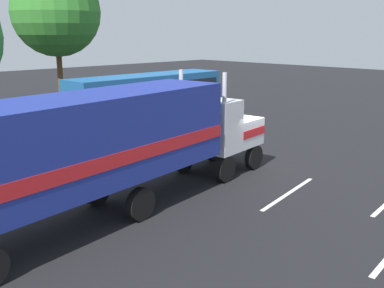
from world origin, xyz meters
TOP-DOWN VIEW (x-y plane):
  - ground_plane at (0.00, 0.00)m, footprint 120.00×120.00m
  - lane_stripe_near at (-1.41, -3.50)m, footprint 4.37×0.83m
  - semi_truck at (-7.01, -0.35)m, footprint 14.36×4.48m
  - person_bystander at (-7.84, 2.73)m, footprint 0.34×0.47m
  - parked_bus at (2.80, 10.01)m, footprint 11.03×2.70m
  - tree_right at (2.94, 21.38)m, footprint 7.02×7.02m

SIDE VIEW (x-z plane):
  - ground_plane at x=0.00m, z-range 0.00..0.00m
  - lane_stripe_near at x=-1.41m, z-range 0.00..0.01m
  - person_bystander at x=-7.84m, z-range 0.08..1.71m
  - parked_bus at x=2.80m, z-range 0.37..3.77m
  - semi_truck at x=-7.01m, z-range 0.27..4.77m
  - tree_right at x=2.94m, z-range 2.03..13.13m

